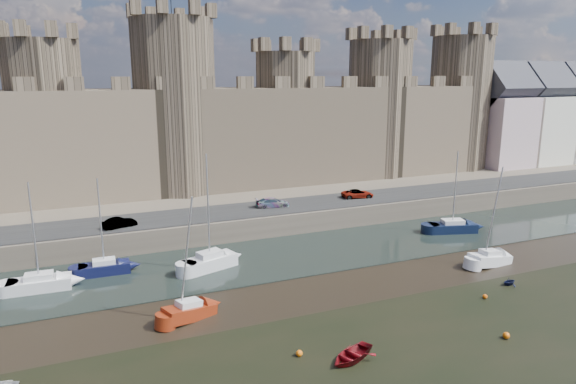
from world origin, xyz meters
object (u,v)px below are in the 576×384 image
(sailboat_4, at_px, (189,310))
(sailboat_0, at_px, (39,283))
(car_3, at_px, (358,194))
(sailboat_1, at_px, (104,267))
(sailboat_5, at_px, (490,258))
(car_1, at_px, (119,223))
(car_2, at_px, (272,203))
(sailboat_3, at_px, (452,226))
(sailboat_2, at_px, (210,261))

(sailboat_4, bearing_deg, sailboat_0, 115.66)
(car_3, bearing_deg, sailboat_1, 113.82)
(sailboat_0, height_order, sailboat_5, sailboat_5)
(car_1, height_order, sailboat_4, sailboat_4)
(car_1, relative_size, car_2, 0.85)
(sailboat_1, height_order, sailboat_5, sailboat_5)
(sailboat_1, bearing_deg, sailboat_3, -1.36)
(car_1, distance_m, sailboat_3, 37.96)
(sailboat_2, distance_m, sailboat_4, 10.21)
(car_1, xyz_separation_m, sailboat_4, (3.41, -18.41, -2.36))
(car_3, distance_m, sailboat_4, 33.62)
(car_1, height_order, sailboat_0, sailboat_0)
(car_1, height_order, sailboat_1, sailboat_1)
(car_1, relative_size, sailboat_0, 0.37)
(car_2, distance_m, sailboat_3, 21.68)
(car_2, xyz_separation_m, sailboat_3, (18.90, -10.35, -2.34))
(sailboat_0, height_order, sailboat_3, sailboat_3)
(car_3, distance_m, sailboat_0, 38.95)
(car_2, distance_m, sailboat_0, 27.51)
(sailboat_5, bearing_deg, car_2, 121.60)
(car_1, xyz_separation_m, sailboat_2, (7.41, -9.02, -2.21))
(sailboat_1, relative_size, sailboat_2, 0.82)
(car_2, height_order, sailboat_4, sailboat_4)
(sailboat_0, xyz_separation_m, sailboat_4, (10.90, -10.21, -0.04))
(sailboat_2, bearing_deg, sailboat_1, 146.19)
(sailboat_4, height_order, sailboat_5, sailboat_5)
(car_3, height_order, sailboat_4, sailboat_4)
(car_1, relative_size, sailboat_3, 0.36)
(car_2, distance_m, sailboat_1, 21.82)
(car_1, distance_m, sailboat_1, 7.12)
(sailboat_2, relative_size, sailboat_3, 1.16)
(car_2, xyz_separation_m, sailboat_4, (-14.61, -20.24, -2.38))
(sailboat_2, relative_size, sailboat_4, 1.15)
(sailboat_1, relative_size, sailboat_3, 0.95)
(car_1, height_order, car_2, car_2)
(car_1, bearing_deg, car_2, -100.51)
(car_1, distance_m, sailboat_4, 18.87)
(car_2, height_order, sailboat_2, sailboat_2)
(car_3, distance_m, sailboat_2, 25.25)
(sailboat_1, bearing_deg, sailboat_5, -17.11)
(sailboat_3, bearing_deg, sailboat_2, -163.25)
(car_3, relative_size, sailboat_1, 0.46)
(sailboat_5, bearing_deg, sailboat_1, 155.96)
(sailboat_5, bearing_deg, sailboat_0, 160.67)
(sailboat_0, height_order, sailboat_4, sailboat_4)
(sailboat_2, height_order, sailboat_4, sailboat_2)
(sailboat_5, bearing_deg, car_3, 93.54)
(sailboat_2, xyz_separation_m, sailboat_3, (29.51, 0.50, -0.12))
(sailboat_1, bearing_deg, sailboat_4, -63.81)
(car_2, bearing_deg, car_3, -81.76)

